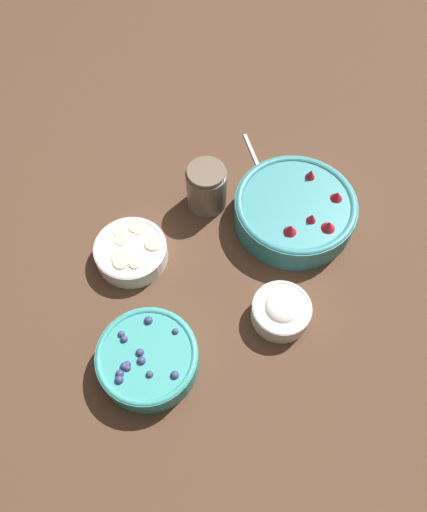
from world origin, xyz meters
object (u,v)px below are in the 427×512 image
bowl_blueberries (148,358)px  bowl_cream (281,310)px  bowl_strawberries (296,210)px  bowl_bananas (131,251)px  jar_chocolate (207,189)px

bowl_blueberries → bowl_cream: bowl_blueberries is taller
bowl_blueberries → bowl_cream: (-0.27, 0.03, -0.00)m
bowl_strawberries → bowl_bananas: bowl_strawberries is taller
jar_chocolate → bowl_bananas: bearing=14.2°
bowl_bananas → jar_chocolate: bearing=-165.8°
bowl_blueberries → jar_chocolate: size_ratio=1.70×
bowl_strawberries → jar_chocolate: 0.20m
bowl_strawberries → jar_chocolate: size_ratio=2.38×
bowl_cream → jar_chocolate: 0.31m
bowl_blueberries → bowl_strawberries: bearing=-160.7°
bowl_cream → jar_chocolate: (-0.00, -0.31, 0.02)m
bowl_strawberries → bowl_blueberries: bowl_strawberries is taller
bowl_strawberries → bowl_blueberries: size_ratio=1.40×
bowl_strawberries → bowl_cream: (0.15, 0.18, -0.01)m
bowl_blueberries → bowl_bananas: bowl_blueberries is taller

